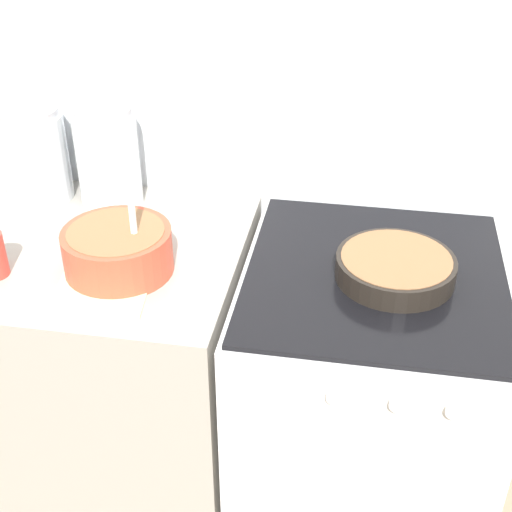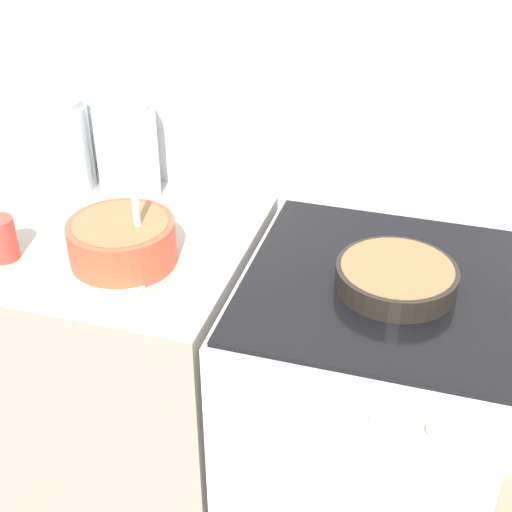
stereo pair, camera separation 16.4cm
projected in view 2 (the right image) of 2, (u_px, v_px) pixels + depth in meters
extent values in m
cube|color=silver|center=(282.00, 87.00, 1.86)|extent=(4.45, 0.05, 2.40)
cube|color=#9E998E|center=(124.00, 369.00, 2.06)|extent=(0.73, 0.68, 0.89)
cube|color=silver|center=(362.00, 420.00, 1.89)|extent=(0.63, 0.68, 0.88)
cube|color=black|center=(377.00, 283.00, 1.65)|extent=(0.60, 0.65, 0.01)
cylinder|color=white|center=(264.00, 391.00, 1.45)|extent=(0.04, 0.02, 0.04)
cylinder|color=white|center=(317.00, 402.00, 1.43)|extent=(0.04, 0.02, 0.04)
cylinder|color=white|center=(380.00, 415.00, 1.40)|extent=(0.04, 0.02, 0.04)
cylinder|color=white|center=(437.00, 427.00, 1.37)|extent=(0.04, 0.02, 0.04)
cylinder|color=#D84C33|center=(122.00, 243.00, 1.69)|extent=(0.26, 0.26, 0.11)
cylinder|color=#8C603D|center=(121.00, 233.00, 1.68)|extent=(0.22, 0.22, 0.06)
cylinder|color=white|center=(136.00, 210.00, 1.63)|extent=(0.02, 0.02, 0.26)
cylinder|color=black|center=(396.00, 277.00, 1.61)|extent=(0.28, 0.28, 0.05)
cylinder|color=#8C603D|center=(396.00, 275.00, 1.61)|extent=(0.25, 0.25, 0.05)
cylinder|color=silver|center=(59.00, 147.00, 2.00)|extent=(0.18, 0.18, 0.24)
cylinder|color=red|center=(62.00, 163.00, 2.02)|extent=(0.16, 0.16, 0.14)
cylinder|color=#B2B2B7|center=(52.00, 103.00, 1.93)|extent=(0.16, 0.16, 0.02)
cylinder|color=silver|center=(127.00, 154.00, 1.94)|extent=(0.17, 0.17, 0.25)
cylinder|color=olive|center=(129.00, 171.00, 1.97)|extent=(0.15, 0.15, 0.15)
cylinder|color=#B2B2B7|center=(122.00, 105.00, 1.87)|extent=(0.15, 0.15, 0.02)
cylinder|color=#CC3F33|center=(2.00, 239.00, 1.70)|extent=(0.07, 0.07, 0.11)
cube|color=beige|center=(107.00, 272.00, 1.67)|extent=(0.24, 0.29, 0.01)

